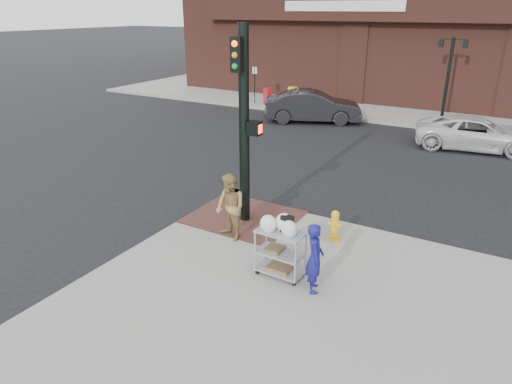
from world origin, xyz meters
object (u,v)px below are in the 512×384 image
Objects in this scene: woman_blue at (315,258)px; minivan_white at (477,134)px; lamp_post at (449,70)px; traffic_signal_pole at (244,122)px; sedan_dark at (313,106)px; utility_cart at (280,249)px; fire_hydrant at (335,225)px; pedestrian_tan at (230,207)px.

minivan_white is (1.60, 12.98, -0.22)m from woman_blue.
lamp_post is 15.43m from traffic_signal_pole.
lamp_post is at bearing -84.73° from sedan_dark.
woman_blue is (0.43, -17.34, -1.74)m from lamp_post.
fire_hydrant is (0.42, 2.08, -0.23)m from utility_cart.
traffic_signal_pole is 6.35× the size of fire_hydrant.
traffic_signal_pole is at bearing -177.35° from fire_hydrant.
minivan_white is 6.06× the size of fire_hydrant.
traffic_signal_pole is at bearing 126.26° from pedestrian_tan.
woman_blue reaches higher than utility_cart.
minivan_white is (4.26, 11.95, -0.32)m from pedestrian_tan.
traffic_signal_pole is at bearing 136.47° from utility_cart.
lamp_post is 16.54m from pedestrian_tan.
lamp_post reaches higher than minivan_white.
pedestrian_tan is at bearing 154.13° from utility_cart.
lamp_post is 2.41× the size of pedestrian_tan.
sedan_dark reaches higher than utility_cart.
minivan_white is (7.79, -1.10, -0.14)m from sedan_dark.
minivan_white is at bearing 79.23° from utility_cart.
traffic_signal_pole is at bearing 171.06° from sedan_dark.
woman_blue is 2.29m from fire_hydrant.
traffic_signal_pole is at bearing 148.54° from minivan_white.
sedan_dark is 13.18m from fire_hydrant.
traffic_signal_pole is 11.96m from minivan_white.
utility_cart is at bearing -2.28° from pedestrian_tan.
fire_hydrant is at bearing 51.62° from pedestrian_tan.
pedestrian_tan is 0.34× the size of sedan_dark.
utility_cart is at bearing -43.53° from traffic_signal_pole.
woman_blue is 0.31× the size of minivan_white.
woman_blue is at bearing 164.02° from minivan_white.
minivan_white is 3.42× the size of utility_cart.
pedestrian_tan is at bearing 42.29° from woman_blue.
minivan_white is 10.94m from fire_hydrant.
pedestrian_tan is 0.35× the size of minivan_white.
sedan_dark is 6.16× the size of fire_hydrant.
lamp_post is 15.25m from fire_hydrant.
fire_hydrant is (-0.42, 2.23, -0.33)m from woman_blue.
minivan_white is at bearing 67.48° from traffic_signal_pole.
lamp_post is 5.19m from minivan_white.
pedestrian_tan is 13.51m from sedan_dark.
lamp_post is at bearing 16.02° from minivan_white.
lamp_post is 6.86m from sedan_dark.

